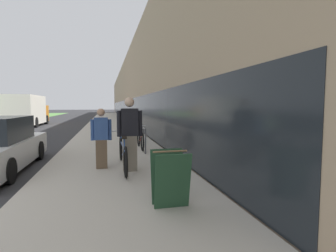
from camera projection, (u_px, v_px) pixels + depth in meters
name	position (u px, v px, depth m)	size (l,w,h in m)	color
sidewalk_slab	(109.00, 123.00, 25.08)	(3.70, 70.00, 0.16)	#BCB5A5
storefront_facade	(162.00, 93.00, 34.16)	(10.01, 70.00, 6.90)	tan
tandem_bicycle	(123.00, 153.00, 6.77)	(0.52, 2.67, 0.90)	black
person_rider	(130.00, 134.00, 6.43)	(0.62, 0.24, 1.81)	#756B5B
person_bystander	(101.00, 138.00, 6.71)	(0.52, 0.20, 1.54)	brown
bike_rack_hoop	(144.00, 138.00, 9.00)	(0.05, 0.60, 0.84)	#4C4C51
cruiser_bike_nearest	(140.00, 139.00, 9.81)	(0.52, 1.75, 0.84)	black
cruiser_bike_middle	(135.00, 133.00, 12.05)	(0.52, 1.68, 0.83)	black
sandwich_board_sign	(170.00, 178.00, 4.21)	(0.56, 0.56, 0.90)	#23472D
moving_truck	(26.00, 111.00, 22.18)	(2.36, 6.72, 2.60)	orange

